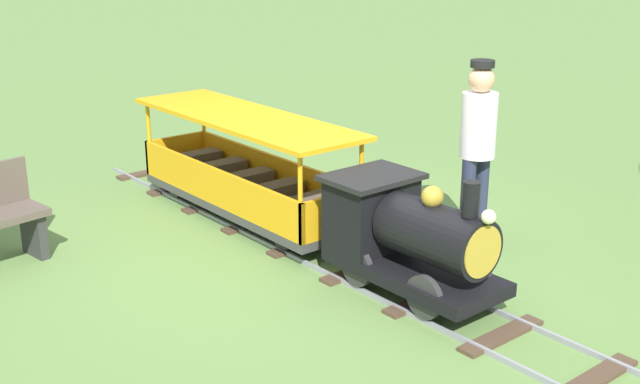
# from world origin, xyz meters

# --- Properties ---
(ground_plane) EXTENTS (60.00, 60.00, 0.00)m
(ground_plane) POSITION_xyz_m (0.00, 0.00, 0.00)
(ground_plane) COLOR #608442
(track) EXTENTS (0.75, 6.40, 0.04)m
(track) POSITION_xyz_m (0.00, -0.15, 0.02)
(track) COLOR gray
(track) RESTS_ON ground_plane
(locomotive) EXTENTS (0.71, 1.45, 0.99)m
(locomotive) POSITION_xyz_m (0.00, 1.06, 0.48)
(locomotive) COLOR black
(locomotive) RESTS_ON ground_plane
(passenger_car) EXTENTS (0.81, 2.70, 0.97)m
(passenger_car) POSITION_xyz_m (0.00, -1.05, 0.42)
(passenger_car) COLOR #3F3F3F
(passenger_car) RESTS_ON ground_plane
(conductor_person) EXTENTS (0.30, 0.30, 1.62)m
(conductor_person) POSITION_xyz_m (-1.15, 0.75, 0.96)
(conductor_person) COLOR #282D47
(conductor_person) RESTS_ON ground_plane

